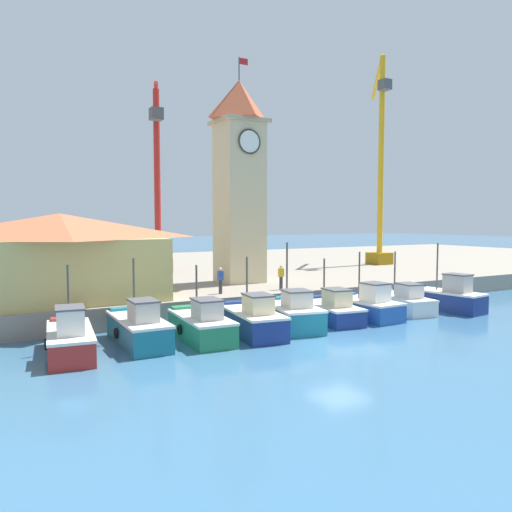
% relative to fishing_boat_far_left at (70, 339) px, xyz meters
% --- Properties ---
extents(ground_plane, '(300.00, 300.00, 0.00)m').
position_rel_fishing_boat_far_left_xyz_m(ground_plane, '(11.28, -4.12, -0.75)').
color(ground_plane, '#386689').
extents(quay_wharf, '(120.00, 40.00, 1.28)m').
position_rel_fishing_boat_far_left_xyz_m(quay_wharf, '(11.28, 23.81, -0.11)').
color(quay_wharf, gray).
rests_on(quay_wharf, ground).
extents(fishing_boat_far_left, '(2.40, 5.25, 3.86)m').
position_rel_fishing_boat_far_left_xyz_m(fishing_boat_far_left, '(0.00, 0.00, 0.00)').
color(fishing_boat_far_left, '#AD2823').
rests_on(fishing_boat_far_left, ground).
extents(fishing_boat_left_outer, '(1.99, 5.27, 4.00)m').
position_rel_fishing_boat_far_left_xyz_m(fishing_boat_left_outer, '(3.11, 0.48, 0.03)').
color(fishing_boat_left_outer, '#196B7F').
rests_on(fishing_boat_left_outer, ground).
extents(fishing_boat_left_inner, '(2.22, 5.15, 3.60)m').
position_rel_fishing_boat_far_left_xyz_m(fishing_boat_left_inner, '(6.04, -0.06, -0.01)').
color(fishing_boat_left_inner, '#237A4C').
rests_on(fishing_boat_left_inner, ground).
extents(fishing_boat_mid_left, '(2.54, 5.29, 3.93)m').
position_rel_fishing_boat_far_left_xyz_m(fishing_boat_mid_left, '(8.69, -0.31, 0.02)').
color(fishing_boat_mid_left, navy).
rests_on(fishing_boat_mid_left, ground).
extents(fishing_boat_center, '(2.94, 4.92, 4.61)m').
position_rel_fishing_boat_far_left_xyz_m(fishing_boat_center, '(11.20, -0.08, 0.04)').
color(fishing_boat_center, '#196B7F').
rests_on(fishing_boat_center, ground).
extents(fishing_boat_mid_right, '(2.61, 5.21, 3.57)m').
position_rel_fishing_boat_far_left_xyz_m(fishing_boat_mid_right, '(14.22, 0.50, -0.08)').
color(fishing_boat_mid_right, navy).
rests_on(fishing_boat_mid_right, ground).
extents(fishing_boat_right_inner, '(2.29, 4.65, 3.92)m').
position_rel_fishing_boat_far_left_xyz_m(fishing_boat_right_inner, '(16.62, 0.12, -0.01)').
color(fishing_boat_right_inner, '#2356A8').
rests_on(fishing_boat_right_inner, ground).
extents(fishing_boat_right_outer, '(2.65, 5.24, 3.79)m').
position_rel_fishing_boat_far_left_xyz_m(fishing_boat_right_outer, '(20.06, 0.77, -0.10)').
color(fishing_boat_right_outer, silver).
rests_on(fishing_boat_right_outer, ground).
extents(fishing_boat_far_right, '(2.47, 5.16, 4.32)m').
position_rel_fishing_boat_far_left_xyz_m(fishing_boat_far_right, '(22.89, -0.36, 0.07)').
color(fishing_boat_far_right, navy).
rests_on(fishing_boat_far_right, ground).
extents(clock_tower, '(3.45, 3.45, 16.11)m').
position_rel_fishing_boat_far_left_xyz_m(clock_tower, '(13.36, 10.18, 8.22)').
color(clock_tower, beige).
rests_on(clock_tower, quay_wharf).
extents(warehouse_left, '(11.33, 6.81, 4.90)m').
position_rel_fishing_boat_far_left_xyz_m(warehouse_left, '(0.67, 7.43, 3.03)').
color(warehouse_left, tan).
rests_on(warehouse_left, quay_wharf).
extents(port_crane_near, '(4.07, 6.12, 21.17)m').
position_rel_fishing_boat_far_left_xyz_m(port_crane_near, '(32.71, 16.42, 8.70)').
color(port_crane_near, '#976E11').
rests_on(port_crane_near, quay_wharf).
extents(port_crane_far, '(2.86, 6.91, 16.47)m').
position_rel_fishing_boat_far_left_xyz_m(port_crane_far, '(10.45, 20.22, 6.51)').
color(port_crane_far, maroon).
rests_on(port_crane_far, quay_wharf).
extents(dock_worker_near_tower, '(0.34, 0.22, 1.62)m').
position_rel_fishing_boat_far_left_xyz_m(dock_worker_near_tower, '(13.81, 5.15, 1.38)').
color(dock_worker_near_tower, '#33333D').
rests_on(dock_worker_near_tower, quay_wharf).
extents(dock_worker_along_quay, '(0.34, 0.22, 1.62)m').
position_rel_fishing_boat_far_left_xyz_m(dock_worker_along_quay, '(9.63, 5.47, 1.38)').
color(dock_worker_along_quay, '#33333D').
rests_on(dock_worker_along_quay, quay_wharf).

